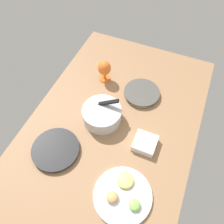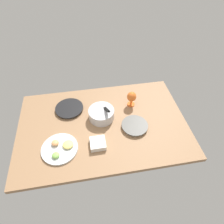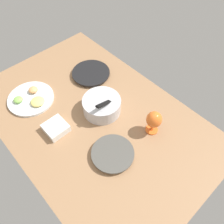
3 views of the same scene
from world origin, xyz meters
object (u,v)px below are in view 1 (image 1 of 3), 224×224
hurricane_glass_orange (104,69)px  fruit_platter (123,194)px  dinner_plate_right (142,93)px  square_bowl_white (145,143)px  mixing_bowl (102,114)px  dinner_plate_left (56,150)px

hurricane_glass_orange → fruit_platter: bearing=-149.8°
dinner_plate_right → hurricane_glass_orange: (3.60, 29.65, 8.80)cm
square_bowl_white → mixing_bowl: bearing=76.4°
mixing_bowl → square_bowl_white: (-7.52, -31.12, -2.75)cm
fruit_platter → hurricane_glass_orange: hurricane_glass_orange is taller
mixing_bowl → hurricane_glass_orange: bearing=21.1°
hurricane_glass_orange → square_bowl_white: hurricane_glass_orange is taller
dinner_plate_left → hurricane_glass_orange: 64.39cm
dinner_plate_left → dinner_plate_right: dinner_plate_right is taller
mixing_bowl → dinner_plate_left: bearing=152.7°
dinner_plate_left → mixing_bowl: mixing_bowl is taller
dinner_plate_right → mixing_bowl: 33.76cm
hurricane_glass_orange → square_bowl_white: size_ratio=1.25×
mixing_bowl → fruit_platter: bearing=-143.4°
dinner_plate_left → mixing_bowl: bearing=-27.3°
dinner_plate_left → square_bowl_white: 52.88cm
dinner_plate_left → hurricane_glass_orange: hurricane_glass_orange is taller
mixing_bowl → hurricane_glass_orange: size_ratio=1.49×
fruit_platter → mixing_bowl: bearing=36.6°
dinner_plate_left → dinner_plate_right: 68.64cm
dinner_plate_left → dinner_plate_right: (60.05, -33.26, 0.23)cm
mixing_bowl → dinner_plate_right: bearing=-30.7°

